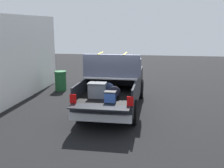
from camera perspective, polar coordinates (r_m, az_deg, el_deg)
name	(u,v)px	position (r m, az deg, el deg)	size (l,w,h in m)	color
ground_plane	(114,108)	(11.28, 0.50, -4.85)	(40.00, 40.00, 0.00)	black
pickup_truck	(116,83)	(11.38, 0.77, 0.25)	(6.05, 2.06, 2.23)	black
building_facade	(17,59)	(12.73, -18.72, 4.88)	(8.10, 0.36, 3.67)	white
trash_can	(61,81)	(14.37, -10.35, 0.65)	(0.60, 0.60, 0.98)	#1E592D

